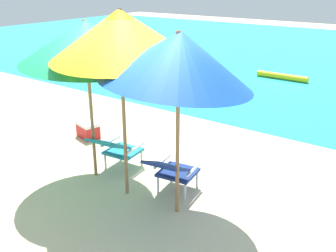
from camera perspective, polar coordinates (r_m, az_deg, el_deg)
ground_plane at (r=9.22m, az=12.36°, el=1.84°), size 40.00×40.00×0.00m
swim_buoy at (r=12.55m, az=16.51°, el=7.05°), size 1.60×0.18×0.18m
lounge_chair_left at (r=6.27m, az=-7.64°, el=-3.26°), size 0.61×0.92×0.68m
lounge_chair_right at (r=5.55m, az=0.68°, el=-6.47°), size 0.65×0.94×0.68m
beach_umbrella_left at (r=5.70m, az=-12.03°, el=11.99°), size 2.30×2.28×2.48m
beach_umbrella_center at (r=5.04m, az=-7.07°, el=13.33°), size 2.22×2.24×2.66m
beach_umbrella_right at (r=4.56m, az=1.55°, el=10.04°), size 2.67×2.67×2.51m
cooler_box at (r=7.78m, az=-11.74°, el=-0.51°), size 0.54×0.43×0.32m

